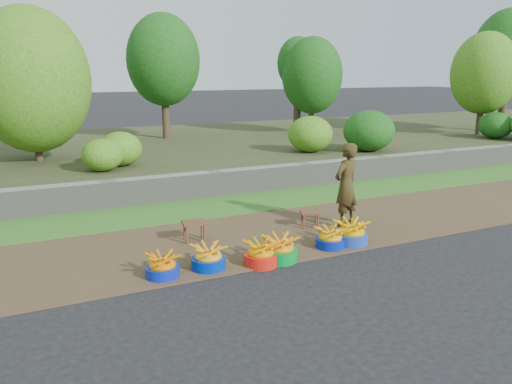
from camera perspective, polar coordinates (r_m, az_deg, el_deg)
name	(u,v)px	position (r m, az deg, el deg)	size (l,w,h in m)	color
ground_plane	(315,260)	(7.29, 6.79, -7.68)	(120.00, 120.00, 0.00)	black
dirt_shoulder	(275,234)	(8.31, 2.23, -4.81)	(80.00, 2.50, 0.02)	#4F3C27
grass_verge	(230,205)	(10.04, -3.04, -1.47)	(80.00, 1.50, 0.04)	#397524
retaining_wall	(214,184)	(10.75, -4.77, 0.92)	(80.00, 0.35, 0.55)	gray
earth_bank	(157,152)	(15.36, -11.24, 4.48)	(80.00, 10.00, 0.50)	#3A3E21
basin_a	(162,267)	(6.70, -10.64, -8.43)	(0.44, 0.44, 0.33)	#0A21AD
basin_b	(208,258)	(6.88, -5.48, -7.57)	(0.47, 0.47, 0.35)	#0028A9
basin_c	(261,254)	(6.99, 0.56, -7.15)	(0.47, 0.47, 0.35)	red
basin_d	(280,250)	(7.16, 2.77, -6.59)	(0.50, 0.50, 0.37)	#008928
basin_e	(330,239)	(7.72, 8.49, -5.33)	(0.45, 0.45, 0.33)	#0720A6
basin_f	(351,234)	(7.94, 10.84, -4.70)	(0.52, 0.52, 0.39)	#1E41B6
stool_left	(194,225)	(7.93, -7.08, -3.78)	(0.40, 0.32, 0.32)	brown
stool_right	(310,214)	(8.61, 6.18, -2.57)	(0.38, 0.34, 0.28)	brown
vendor_woman	(346,185)	(8.66, 10.25, 0.80)	(0.53, 0.35, 1.45)	black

